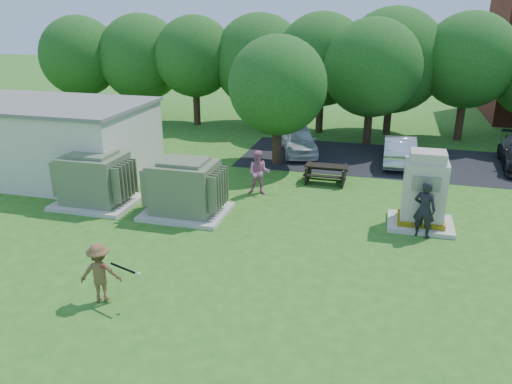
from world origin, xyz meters
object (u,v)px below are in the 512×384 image
(car_silver_a, at_px, (399,149))
(transformer_right, at_px, (185,189))
(transformer_left, at_px, (95,180))
(generator_cabinet, at_px, (424,194))
(batter, at_px, (100,273))
(person_at_picnic, at_px, (259,173))
(picnic_table, at_px, (326,172))
(person_by_generator, at_px, (424,209))
(car_white, at_px, (299,140))

(car_silver_a, bearing_deg, transformer_right, 48.10)
(transformer_left, distance_m, transformer_right, 3.70)
(generator_cabinet, xyz_separation_m, batter, (-8.12, -7.10, -0.37))
(person_at_picnic, bearing_deg, transformer_right, -135.70)
(person_at_picnic, bearing_deg, batter, -110.81)
(picnic_table, relative_size, person_at_picnic, 0.98)
(generator_cabinet, height_order, person_at_picnic, generator_cabinet)
(person_by_generator, bearing_deg, transformer_right, 17.24)
(car_silver_a, bearing_deg, picnic_table, 50.22)
(generator_cabinet, relative_size, car_white, 0.66)
(transformer_right, distance_m, car_white, 9.48)
(picnic_table, distance_m, car_white, 4.70)
(transformer_left, distance_m, batter, 7.12)
(batter, distance_m, car_white, 15.30)
(picnic_table, bearing_deg, transformer_right, -132.49)
(batter, xyz_separation_m, car_white, (2.33, 15.12, -0.11))
(picnic_table, xyz_separation_m, car_silver_a, (3.04, 3.78, 0.21))
(transformer_left, height_order, person_at_picnic, transformer_left)
(person_by_generator, distance_m, car_white, 10.65)
(generator_cabinet, xyz_separation_m, car_white, (-5.79, 8.02, -0.48))
(transformer_left, xyz_separation_m, generator_cabinet, (11.99, 1.13, 0.21))
(generator_cabinet, relative_size, person_by_generator, 1.38)
(generator_cabinet, bearing_deg, batter, -138.83)
(car_white, bearing_deg, generator_cabinet, -71.01)
(generator_cabinet, relative_size, car_silver_a, 0.64)
(car_white, bearing_deg, transformer_right, -122.14)
(generator_cabinet, bearing_deg, transformer_right, -172.24)
(batter, relative_size, car_white, 0.39)
(transformer_left, relative_size, car_silver_a, 0.71)
(car_white, distance_m, car_silver_a, 5.05)
(person_at_picnic, bearing_deg, transformer_left, -163.35)
(transformer_right, bearing_deg, car_white, 74.72)
(person_at_picnic, bearing_deg, car_white, 77.45)
(car_silver_a, bearing_deg, person_by_generator, 94.28)
(person_at_picnic, distance_m, car_silver_a, 8.10)
(generator_cabinet, bearing_deg, transformer_left, -174.62)
(generator_cabinet, height_order, batter, generator_cabinet)
(transformer_right, height_order, generator_cabinet, generator_cabinet)
(batter, bearing_deg, transformer_left, -75.54)
(generator_cabinet, xyz_separation_m, person_by_generator, (0.01, -0.91, -0.20))
(person_at_picnic, xyz_separation_m, car_white, (0.45, 6.44, -0.22))
(person_by_generator, xyz_separation_m, person_at_picnic, (-6.25, 2.48, -0.06))
(transformer_right, xyz_separation_m, generator_cabinet, (8.29, 1.13, 0.21))
(batter, relative_size, person_by_generator, 0.83)
(person_by_generator, relative_size, person_at_picnic, 1.06)
(batter, bearing_deg, car_white, -117.22)
(generator_cabinet, relative_size, picnic_table, 1.49)
(transformer_left, relative_size, car_white, 0.73)
(transformer_right, height_order, person_at_picnic, transformer_right)
(batter, distance_m, car_silver_a, 16.39)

